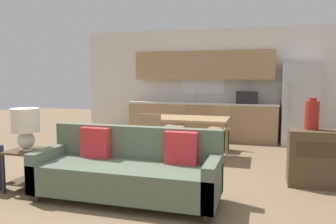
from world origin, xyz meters
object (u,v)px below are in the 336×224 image
at_px(dining_table, 189,121).
at_px(refrigerator, 299,104).
at_px(side_table, 29,163).
at_px(credenza, 325,159).
at_px(vase, 312,115).
at_px(dining_chair_far_left, 176,124).
at_px(couch, 129,171).
at_px(dining_chair_far_right, 219,126).
at_px(table_lamp, 25,125).
at_px(dining_chair_near_left, 153,136).

bearing_deg(dining_table, refrigerator, 40.06).
xyz_separation_m(side_table, credenza, (3.86, 1.25, 0.02)).
height_order(side_table, vase, vase).
height_order(refrigerator, dining_chair_far_left, refrigerator).
distance_m(couch, vase, 2.64).
bearing_deg(dining_chair_far_right, dining_table, -114.59).
distance_m(table_lamp, vase, 3.91).
height_order(side_table, dining_chair_near_left, dining_chair_near_left).
xyz_separation_m(dining_chair_near_left, dining_chair_far_right, (0.96, 1.49, 0.00)).
height_order(couch, side_table, couch).
xyz_separation_m(dining_chair_near_left, dining_chair_far_left, (0.01, 1.51, 0.00)).
height_order(dining_table, dining_chair_far_right, dining_chair_far_right).
xyz_separation_m(refrigerator, credenza, (0.06, -2.95, -0.52)).
relative_size(refrigerator, dining_chair_far_left, 2.02).
relative_size(dining_table, table_lamp, 2.64).
bearing_deg(dining_table, table_lamp, -124.60).
distance_m(dining_table, dining_chair_far_right, 0.92).
height_order(side_table, dining_chair_far_left, dining_chair_far_left).
xyz_separation_m(dining_chair_far_right, dining_chair_far_left, (-0.95, 0.02, 0.00)).
bearing_deg(dining_table, dining_chair_near_left, -123.45).
relative_size(side_table, table_lamp, 0.98).
bearing_deg(dining_table, couch, -96.10).
bearing_deg(dining_chair_far_left, couch, -82.62).
xyz_separation_m(refrigerator, dining_chair_near_left, (-2.60, -2.51, -0.41)).
height_order(dining_chair_near_left, dining_chair_far_left, same).
xyz_separation_m(couch, table_lamp, (-1.43, -0.09, 0.54)).
height_order(table_lamp, dining_chair_far_right, table_lamp).
height_order(dining_chair_near_left, dining_chair_far_right, same).
height_order(credenza, dining_chair_near_left, dining_chair_near_left).
height_order(refrigerator, credenza, refrigerator).
distance_m(table_lamp, dining_chair_far_left, 3.46).
height_order(refrigerator, table_lamp, refrigerator).
relative_size(side_table, credenza, 0.57).
xyz_separation_m(refrigerator, side_table, (-3.80, -4.20, -0.54)).
bearing_deg(dining_chair_near_left, credenza, 177.00).
xyz_separation_m(credenza, dining_chair_far_right, (-1.70, 1.93, 0.11)).
distance_m(side_table, table_lamp, 0.52).
distance_m(dining_table, dining_chair_near_left, 0.89).
bearing_deg(couch, dining_chair_far_left, 93.97).
distance_m(dining_chair_near_left, dining_chair_far_right, 1.77).
distance_m(dining_table, dining_chair_far_left, 0.93).
bearing_deg(table_lamp, dining_chair_near_left, 54.93).
relative_size(table_lamp, dining_chair_far_right, 0.62).
bearing_deg(dining_table, side_table, -124.71).
height_order(dining_table, vase, vase).
bearing_deg(dining_chair_far_left, table_lamp, -107.24).
bearing_deg(dining_table, dining_chair_far_left, 120.85).
height_order(table_lamp, dining_chair_far_left, table_lamp).
xyz_separation_m(dining_table, side_table, (-1.67, -2.41, -0.31)).
bearing_deg(dining_chair_far_right, couch, -95.68).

